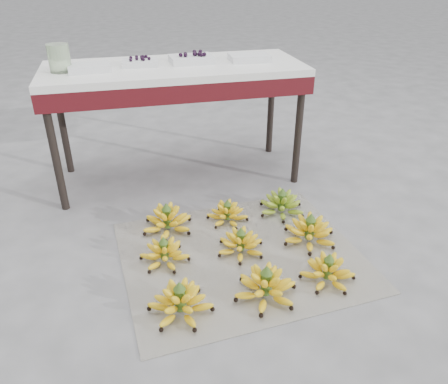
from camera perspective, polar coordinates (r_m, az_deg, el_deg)
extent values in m
plane|color=#5F5F61|center=(2.41, 1.27, -7.95)|extent=(60.00, 60.00, 0.00)
cube|color=beige|center=(2.39, 2.26, -8.29)|extent=(1.33, 1.15, 0.01)
ellipsoid|color=yellow|center=(2.04, -5.70, -14.49)|extent=(0.39, 0.39, 0.09)
ellipsoid|color=yellow|center=(2.01, -5.75, -13.70)|extent=(0.27, 0.27, 0.07)
ellipsoid|color=yellow|center=(1.99, -5.80, -12.94)|extent=(0.18, 0.18, 0.05)
cylinder|color=#3B5C1D|center=(2.01, -5.75, -13.70)|extent=(0.05, 0.05, 0.12)
cone|color=#3B5C1D|center=(1.96, -5.86, -12.07)|extent=(0.06, 0.06, 0.04)
ellipsoid|color=yellow|center=(2.11, 5.46, -12.53)|extent=(0.40, 0.40, 0.09)
ellipsoid|color=yellow|center=(2.09, 5.51, -11.72)|extent=(0.28, 0.28, 0.07)
ellipsoid|color=yellow|center=(2.06, 5.55, -10.94)|extent=(0.18, 0.18, 0.06)
cylinder|color=#3B5C1D|center=(2.09, 5.51, -11.72)|extent=(0.05, 0.05, 0.12)
cone|color=#3B5C1D|center=(2.04, 5.61, -10.05)|extent=(0.06, 0.06, 0.04)
ellipsoid|color=yellow|center=(2.26, 13.34, -10.36)|extent=(0.33, 0.33, 0.08)
ellipsoid|color=yellow|center=(2.24, 13.44, -9.66)|extent=(0.23, 0.23, 0.06)
ellipsoid|color=yellow|center=(2.22, 13.54, -9.00)|extent=(0.15, 0.15, 0.05)
cylinder|color=#3B5C1D|center=(2.24, 13.44, -9.66)|extent=(0.04, 0.04, 0.11)
cone|color=#3B5C1D|center=(2.19, 13.65, -8.24)|extent=(0.05, 0.05, 0.04)
ellipsoid|color=yellow|center=(2.34, -7.76, -8.22)|extent=(0.32, 0.32, 0.08)
ellipsoid|color=yellow|center=(2.32, -7.82, -7.56)|extent=(0.23, 0.23, 0.06)
ellipsoid|color=yellow|center=(2.30, -7.87, -6.92)|extent=(0.15, 0.15, 0.05)
cylinder|color=#3B5C1D|center=(2.32, -7.82, -7.56)|extent=(0.04, 0.04, 0.11)
cone|color=#3B5C1D|center=(2.28, -7.93, -6.20)|extent=(0.05, 0.05, 0.04)
ellipsoid|color=yellow|center=(2.39, 2.19, -7.07)|extent=(0.29, 0.29, 0.08)
ellipsoid|color=yellow|center=(2.37, 2.21, -6.41)|extent=(0.21, 0.21, 0.06)
ellipsoid|color=yellow|center=(2.35, 2.22, -5.77)|extent=(0.14, 0.14, 0.05)
cylinder|color=#3B5C1D|center=(2.37, 2.21, -6.41)|extent=(0.04, 0.04, 0.11)
cone|color=#3B5C1D|center=(2.33, 2.24, -5.05)|extent=(0.05, 0.05, 0.04)
ellipsoid|color=yellow|center=(2.51, 11.07, -5.48)|extent=(0.36, 0.36, 0.09)
ellipsoid|color=yellow|center=(2.49, 11.15, -4.73)|extent=(0.25, 0.25, 0.07)
ellipsoid|color=yellow|center=(2.47, 11.23, -4.01)|extent=(0.17, 0.17, 0.06)
cylinder|color=#3B5C1D|center=(2.49, 11.15, -4.73)|extent=(0.05, 0.05, 0.12)
cone|color=#3B5C1D|center=(2.44, 11.33, -3.19)|extent=(0.06, 0.06, 0.04)
ellipsoid|color=yellow|center=(2.58, -7.39, -4.06)|extent=(0.34, 0.34, 0.09)
ellipsoid|color=yellow|center=(2.56, -7.44, -3.34)|extent=(0.24, 0.24, 0.07)
ellipsoid|color=yellow|center=(2.54, -7.50, -2.65)|extent=(0.15, 0.15, 0.06)
cylinder|color=#3B5C1D|center=(2.56, -7.44, -3.34)|extent=(0.05, 0.05, 0.12)
cone|color=#3B5C1D|center=(2.52, -7.55, -1.86)|extent=(0.06, 0.06, 0.04)
ellipsoid|color=yellow|center=(2.64, 0.45, -3.12)|extent=(0.32, 0.32, 0.07)
ellipsoid|color=yellow|center=(2.63, 0.45, -2.53)|extent=(0.23, 0.23, 0.05)
ellipsoid|color=yellow|center=(2.61, 0.45, -1.97)|extent=(0.15, 0.15, 0.05)
cylinder|color=#3B5C1D|center=(2.63, 0.45, -2.53)|extent=(0.04, 0.04, 0.10)
cone|color=#3B5C1D|center=(2.60, 0.46, -1.34)|extent=(0.05, 0.05, 0.04)
ellipsoid|color=olive|center=(2.75, 7.51, -1.92)|extent=(0.32, 0.32, 0.08)
ellipsoid|color=olive|center=(2.73, 7.56, -1.25)|extent=(0.23, 0.23, 0.06)
ellipsoid|color=olive|center=(2.71, 7.61, -0.61)|extent=(0.15, 0.15, 0.05)
cylinder|color=#3B5C1D|center=(2.73, 7.56, -1.25)|extent=(0.05, 0.05, 0.12)
cone|color=#3B5C1D|center=(2.69, 7.66, 0.11)|extent=(0.06, 0.06, 0.04)
cylinder|color=black|center=(2.81, -21.20, 4.64)|extent=(0.05, 0.05, 0.76)
cylinder|color=black|center=(3.01, 9.68, 7.80)|extent=(0.05, 0.05, 0.76)
cylinder|color=black|center=(3.33, -20.39, 8.46)|extent=(0.05, 0.05, 0.76)
cylinder|color=black|center=(3.50, 6.15, 11.05)|extent=(0.05, 0.05, 0.76)
cube|color=#470D11|center=(2.97, -6.45, 14.28)|extent=(1.67, 0.67, 0.11)
cube|color=white|center=(2.95, -6.53, 15.75)|extent=(1.67, 0.67, 0.04)
cube|color=silver|center=(2.89, -17.19, 15.26)|extent=(0.26, 0.20, 0.04)
cube|color=silver|center=(2.96, -10.90, 16.25)|extent=(0.23, 0.18, 0.04)
sphere|color=black|center=(2.94, -11.33, 16.72)|extent=(0.02, 0.02, 0.02)
sphere|color=black|center=(2.99, -11.35, 16.93)|extent=(0.02, 0.02, 0.02)
sphere|color=black|center=(2.93, -10.66, 16.73)|extent=(0.02, 0.02, 0.02)
sphere|color=black|center=(2.91, -12.10, 16.52)|extent=(0.02, 0.02, 0.02)
sphere|color=black|center=(2.99, -10.15, 17.03)|extent=(0.02, 0.02, 0.02)
sphere|color=black|center=(2.93, -9.77, 16.82)|extent=(0.02, 0.02, 0.02)
sphere|color=black|center=(2.97, -12.08, 16.78)|extent=(0.02, 0.02, 0.02)
sphere|color=black|center=(2.91, -10.49, 16.68)|extent=(0.02, 0.02, 0.02)
sphere|color=black|center=(2.98, -10.49, 16.95)|extent=(0.02, 0.02, 0.02)
sphere|color=black|center=(2.98, -10.72, 16.95)|extent=(0.02, 0.02, 0.02)
sphere|color=black|center=(2.99, -10.55, 16.99)|extent=(0.02, 0.02, 0.02)
cube|color=silver|center=(2.99, -4.27, 16.91)|extent=(0.29, 0.21, 0.04)
sphere|color=black|center=(3.05, -3.89, 17.81)|extent=(0.03, 0.03, 0.03)
sphere|color=black|center=(2.95, -5.68, 17.39)|extent=(0.03, 0.03, 0.03)
sphere|color=black|center=(2.99, -3.85, 17.60)|extent=(0.03, 0.03, 0.03)
sphere|color=black|center=(2.98, -5.08, 17.52)|extent=(0.03, 0.03, 0.03)
sphere|color=black|center=(2.95, -2.98, 17.48)|extent=(0.03, 0.03, 0.03)
sphere|color=black|center=(2.97, -3.87, 17.53)|extent=(0.03, 0.03, 0.03)
sphere|color=black|center=(2.98, -3.77, 17.58)|extent=(0.03, 0.03, 0.03)
sphere|color=black|center=(2.95, -5.05, 17.39)|extent=(0.03, 0.03, 0.03)
sphere|color=black|center=(3.05, -3.10, 17.85)|extent=(0.03, 0.03, 0.03)
sphere|color=black|center=(2.97, -3.26, 17.54)|extent=(0.03, 0.03, 0.03)
sphere|color=black|center=(2.96, -2.58, 17.53)|extent=(0.03, 0.03, 0.03)
cube|color=silver|center=(3.04, 3.33, 17.12)|extent=(0.27, 0.20, 0.04)
cylinder|color=#D4F2C1|center=(2.91, -20.72, 16.04)|extent=(0.15, 0.15, 0.16)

